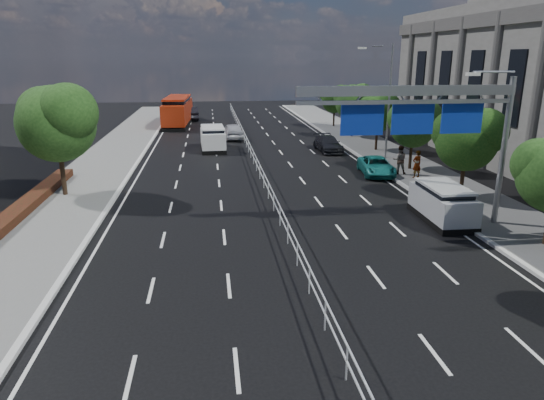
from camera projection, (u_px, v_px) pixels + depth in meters
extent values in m
plane|color=black|center=(338.00, 361.00, 13.38)|extent=(160.00, 160.00, 0.00)
cube|color=silver|center=(257.00, 160.00, 34.47)|extent=(0.05, 85.00, 0.05)
cube|color=silver|center=(257.00, 166.00, 34.60)|extent=(0.05, 85.00, 0.05)
cylinder|color=gray|center=(503.00, 154.00, 23.15)|extent=(0.28, 0.28, 7.20)
cube|color=gray|center=(408.00, 91.00, 21.68)|extent=(10.20, 0.25, 0.45)
cube|color=gray|center=(407.00, 102.00, 21.82)|extent=(10.20, 0.18, 0.18)
cylinder|color=gray|center=(494.00, 72.00, 21.94)|extent=(2.00, 0.10, 0.10)
cube|color=silver|center=(473.00, 74.00, 21.84)|extent=(0.60, 0.25, 0.15)
cube|color=#0E2C9B|center=(462.00, 118.00, 22.56)|extent=(2.00, 0.08, 1.40)
cube|color=white|center=(461.00, 118.00, 22.61)|extent=(1.80, 0.02, 1.20)
cube|color=#0E2C9B|center=(413.00, 119.00, 22.27)|extent=(2.00, 0.08, 1.40)
cube|color=white|center=(412.00, 119.00, 22.32)|extent=(1.80, 0.02, 1.20)
cube|color=#0E2C9B|center=(362.00, 120.00, 21.97)|extent=(2.00, 0.08, 1.40)
cube|color=white|center=(362.00, 120.00, 22.02)|extent=(1.80, 0.02, 1.20)
cylinder|color=gray|center=(389.00, 103.00, 38.12)|extent=(0.16, 0.16, 9.00)
cylinder|color=gray|center=(378.00, 46.00, 36.74)|extent=(0.10, 2.40, 0.10)
cube|color=silver|center=(362.00, 48.00, 36.64)|extent=(0.60, 0.25, 0.15)
cube|color=#4C4947|center=(501.00, 18.00, 33.32)|extent=(0.40, 36.00, 1.00)
cylinder|color=black|center=(62.00, 168.00, 28.51)|extent=(0.28, 0.28, 3.50)
sphere|color=#1B3C13|center=(57.00, 124.00, 27.77)|extent=(4.40, 4.40, 4.40)
sphere|color=#1B3C13|center=(68.00, 113.00, 27.05)|extent=(3.30, 3.30, 3.30)
sphere|color=#1B3C13|center=(45.00, 113.00, 28.15)|extent=(3.08, 3.08, 3.08)
sphere|color=#1B3C13|center=(538.00, 164.00, 20.75)|extent=(2.24, 2.24, 2.24)
cylinder|color=black|center=(463.00, 176.00, 28.13)|extent=(0.22, 0.22, 2.80)
sphere|color=black|center=(467.00, 140.00, 27.53)|extent=(3.50, 3.50, 3.50)
sphere|color=black|center=(484.00, 132.00, 26.96)|extent=(2.62, 2.62, 2.62)
sphere|color=black|center=(453.00, 131.00, 27.83)|extent=(2.45, 2.45, 2.45)
cylinder|color=black|center=(411.00, 152.00, 35.27)|extent=(0.22, 0.22, 2.70)
sphere|color=#1B3C13|center=(413.00, 125.00, 34.70)|extent=(3.30, 3.30, 3.30)
sphere|color=#1B3C13|center=(426.00, 118.00, 34.15)|extent=(2.48, 2.48, 2.47)
sphere|color=#1B3C13|center=(403.00, 118.00, 34.97)|extent=(2.31, 2.31, 2.31)
cylinder|color=black|center=(377.00, 136.00, 42.40)|extent=(0.21, 0.21, 2.65)
sphere|color=black|center=(378.00, 114.00, 41.84)|extent=(3.20, 3.20, 3.20)
sphere|color=black|center=(387.00, 108.00, 41.31)|extent=(2.40, 2.40, 2.40)
sphere|color=black|center=(370.00, 108.00, 42.11)|extent=(2.24, 2.24, 2.24)
cylinder|color=black|center=(352.00, 124.00, 49.50)|extent=(0.23, 0.23, 2.85)
sphere|color=#1B3C13|center=(353.00, 103.00, 48.90)|extent=(3.60, 3.60, 3.60)
sphere|color=#1B3C13|center=(362.00, 97.00, 48.31)|extent=(2.70, 2.70, 2.70)
sphere|color=#1B3C13|center=(346.00, 98.00, 49.20)|extent=(2.52, 2.52, 2.52)
cylinder|color=black|center=(334.00, 116.00, 56.66)|extent=(0.21, 0.21, 2.60)
sphere|color=black|center=(334.00, 99.00, 56.11)|extent=(3.10, 3.10, 3.10)
sphere|color=black|center=(341.00, 95.00, 55.60)|extent=(2.32, 2.33, 2.32)
sphere|color=black|center=(329.00, 95.00, 56.37)|extent=(2.17, 2.17, 2.17)
cube|color=black|center=(213.00, 148.00, 43.33)|extent=(2.27, 4.88, 0.34)
cube|color=white|center=(213.00, 139.00, 43.09)|extent=(2.22, 4.79, 1.42)
cube|color=black|center=(212.00, 131.00, 42.89)|extent=(2.01, 3.46, 0.63)
cube|color=white|center=(212.00, 127.00, 42.80)|extent=(2.10, 3.75, 0.13)
cylinder|color=black|center=(204.00, 149.00, 41.67)|extent=(0.33, 0.72, 0.71)
cylinder|color=black|center=(224.00, 149.00, 41.94)|extent=(0.33, 0.72, 0.71)
cylinder|color=black|center=(203.00, 143.00, 44.61)|extent=(0.33, 0.72, 0.71)
cylinder|color=black|center=(221.00, 143.00, 44.88)|extent=(0.33, 0.72, 0.71)
cube|color=black|center=(178.00, 124.00, 58.68)|extent=(3.28, 11.44, 0.34)
cube|color=#9B230B|center=(178.00, 112.00, 58.27)|extent=(3.21, 11.22, 2.30)
cube|color=black|center=(177.00, 102.00, 57.94)|extent=(2.84, 8.10, 1.01)
cube|color=#9B230B|center=(177.00, 98.00, 57.79)|extent=(2.98, 8.77, 0.20)
cylinder|color=black|center=(165.00, 127.00, 55.05)|extent=(0.33, 0.71, 0.70)
cylinder|color=black|center=(185.00, 126.00, 55.21)|extent=(0.33, 0.71, 0.70)
cylinder|color=black|center=(173.00, 119.00, 62.05)|extent=(0.33, 0.71, 0.70)
cylinder|color=black|center=(190.00, 118.00, 62.21)|extent=(0.33, 0.71, 0.70)
imported|color=#B8B9C0|center=(233.00, 131.00, 48.90)|extent=(2.21, 4.77, 1.58)
imported|color=black|center=(190.00, 113.00, 63.32)|extent=(2.34, 5.26, 1.68)
cube|color=black|center=(441.00, 218.00, 24.78)|extent=(1.99, 4.52, 0.31)
cube|color=#ABADB2|center=(442.00, 204.00, 24.56)|extent=(1.95, 4.43, 1.27)
cube|color=black|center=(444.00, 192.00, 24.38)|extent=(1.78, 3.20, 0.56)
cube|color=#ABADB2|center=(444.00, 186.00, 24.30)|extent=(1.86, 3.46, 0.11)
cylinder|color=black|center=(439.00, 225.00, 23.27)|extent=(0.28, 0.64, 0.63)
cylinder|color=black|center=(470.00, 223.00, 23.43)|extent=(0.28, 0.64, 0.63)
cylinder|color=black|center=(415.00, 207.00, 26.03)|extent=(0.28, 0.64, 0.63)
cylinder|color=black|center=(443.00, 206.00, 26.19)|extent=(0.28, 0.64, 0.63)
imported|color=#19716E|center=(376.00, 166.00, 34.15)|extent=(2.57, 4.72, 1.25)
imported|color=black|center=(328.00, 144.00, 42.55)|extent=(1.99, 4.61, 1.32)
imported|color=gray|center=(417.00, 164.00, 32.67)|extent=(0.78, 0.62, 1.87)
imported|color=gray|center=(400.00, 160.00, 33.75)|extent=(1.12, 0.96, 1.98)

